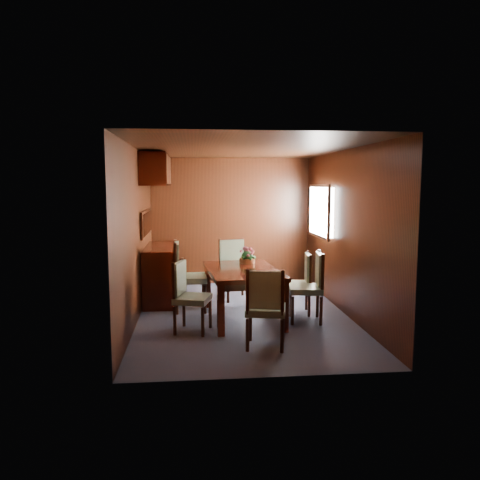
{
  "coord_description": "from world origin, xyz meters",
  "views": [
    {
      "loc": [
        -0.71,
        -6.63,
        1.9
      ],
      "look_at": [
        0.0,
        0.46,
        1.05
      ],
      "focal_mm": 35.0,
      "sensor_mm": 36.0,
      "label": 1
    }
  ],
  "objects": [
    {
      "name": "sideboard",
      "position": [
        -1.25,
        1.0,
        0.45
      ],
      "size": [
        0.48,
        1.4,
        0.9
      ],
      "primitive_type": "cube",
      "color": "black",
      "rests_on": "ground"
    },
    {
      "name": "chair_left_near",
      "position": [
        -0.8,
        -0.69,
        0.52
      ],
      "size": [
        0.53,
        0.54,
        0.93
      ],
      "rotation": [
        0.0,
        0.0,
        -1.86
      ],
      "color": "black",
      "rests_on": "ground"
    },
    {
      "name": "chair_left_far",
      "position": [
        -0.85,
        0.33,
        0.59
      ],
      "size": [
        0.5,
        0.52,
        1.06
      ],
      "rotation": [
        0.0,
        0.0,
        -1.54
      ],
      "color": "black",
      "rests_on": "ground"
    },
    {
      "name": "chair_foot",
      "position": [
        -0.04,
        1.04,
        0.55
      ],
      "size": [
        0.58,
        0.56,
        0.99
      ],
      "rotation": [
        0.0,
        0.0,
        3.42
      ],
      "color": "black",
      "rests_on": "ground"
    },
    {
      "name": "chair_right_far",
      "position": [
        0.86,
        0.01,
        0.5
      ],
      "size": [
        0.46,
        0.48,
        0.9
      ],
      "rotation": [
        0.0,
        0.0,
        1.44
      ],
      "color": "black",
      "rests_on": "ground"
    },
    {
      "name": "room_shell",
      "position": [
        -0.1,
        0.33,
        1.63
      ],
      "size": [
        3.06,
        4.52,
        2.41
      ],
      "color": "black",
      "rests_on": "ground"
    },
    {
      "name": "chair_head",
      "position": [
        0.1,
        -1.44,
        0.53
      ],
      "size": [
        0.53,
        0.52,
        0.95
      ],
      "rotation": [
        0.0,
        0.0,
        -0.21
      ],
      "color": "black",
      "rests_on": "ground"
    },
    {
      "name": "dining_table",
      "position": [
        -0.03,
        -0.19,
        0.62
      ],
      "size": [
        1.09,
        1.61,
        0.72
      ],
      "rotation": [
        0.0,
        0.0,
        0.09
      ],
      "color": "black",
      "rests_on": "ground"
    },
    {
      "name": "flower_centerpiece",
      "position": [
        0.09,
        0.29,
        0.84
      ],
      "size": [
        0.25,
        0.25,
        0.25
      ],
      "color": "#A66232",
      "rests_on": "dining_table"
    },
    {
      "name": "chair_right_near",
      "position": [
        0.91,
        -0.4,
        0.54
      ],
      "size": [
        0.51,
        0.53,
        0.98
      ],
      "rotation": [
        0.0,
        0.0,
        1.42
      ],
      "color": "black",
      "rests_on": "ground"
    },
    {
      "name": "ground",
      "position": [
        0.0,
        0.0,
        0.0
      ],
      "size": [
        4.5,
        4.5,
        0.0
      ],
      "primitive_type": "plane",
      "color": "#3E4155",
      "rests_on": "ground"
    }
  ]
}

